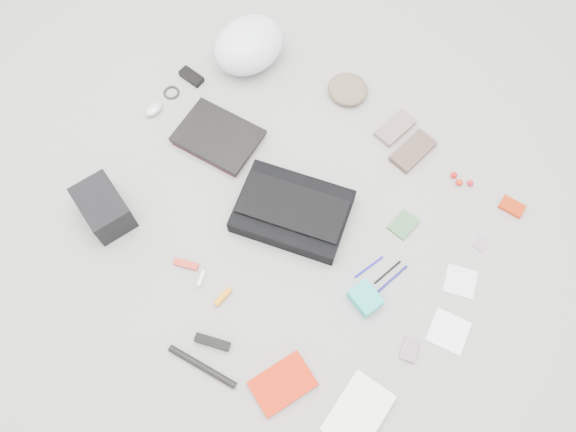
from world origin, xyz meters
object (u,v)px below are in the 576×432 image
Objects in this scene: bike_helmet at (249,45)px; accordion_wallet at (365,298)px; book_red at (283,384)px; messenger_bag at (292,211)px; laptop at (218,136)px; camera_bag at (104,208)px.

accordion_wallet is at bearing -22.38° from bike_helmet.
book_red is at bearing -81.32° from accordion_wallet.
accordion_wallet is at bearing -33.08° from messenger_bag.
messenger_bag is 0.64m from book_red.
laptop reaches higher than book_red.
laptop is at bearing 162.84° from book_red.
book_red is 1.92× the size of accordion_wallet.
accordion_wallet reaches higher than book_red.
laptop is (-0.45, 0.08, -0.00)m from messenger_bag.
camera_bag is (-0.11, -0.52, 0.04)m from laptop.
bike_helmet reaches higher than laptop.
messenger_bag is at bearing 144.31° from book_red.
camera_bag is (0.04, -0.92, -0.03)m from bike_helmet.
book_red is at bearing -73.63° from messenger_bag.
laptop is at bearing -176.58° from accordion_wallet.
bike_helmet is 1.40m from book_red.
messenger_bag is at bearing -17.77° from laptop.
messenger_bag is 2.04× the size of book_red.
bike_helmet is 3.06× the size of accordion_wallet.
messenger_bag is 1.28× the size of bike_helmet.
accordion_wallet is at bearing 102.36° from book_red.
camera_bag is (-0.56, -0.44, 0.03)m from messenger_bag.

